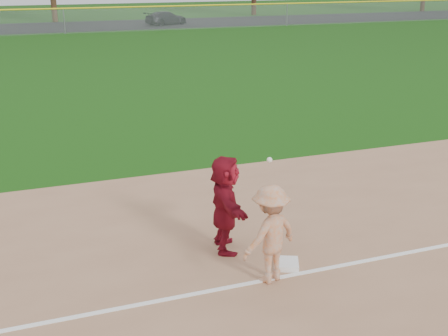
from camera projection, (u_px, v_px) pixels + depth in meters
name	position (u px, v px, depth m)	size (l,w,h in m)	color
ground	(251.00, 259.00, 10.41)	(160.00, 160.00, 0.00)	#17480E
foul_line	(269.00, 279.00, 9.70)	(60.00, 0.10, 0.01)	white
parking_asphalt	(60.00, 27.00, 51.18)	(120.00, 10.00, 0.01)	black
first_base	(286.00, 264.00, 10.12)	(0.44, 0.44, 0.10)	white
base_runner	(225.00, 204.00, 10.45)	(1.75, 0.56, 1.88)	maroon
car_right	(166.00, 18.00, 52.91)	(1.72, 4.23, 1.23)	black
first_base_play	(270.00, 234.00, 9.42)	(1.27, 0.99, 2.14)	#AEAEB1
outfield_fence	(63.00, 9.00, 45.20)	(110.00, 0.12, 110.00)	#999EA0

